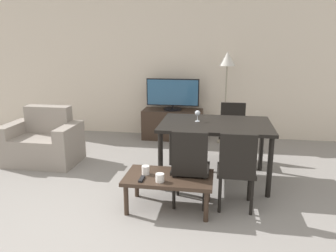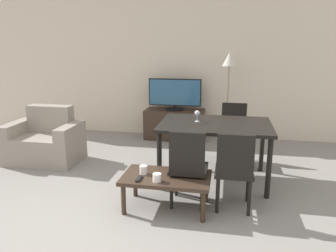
% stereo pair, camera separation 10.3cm
% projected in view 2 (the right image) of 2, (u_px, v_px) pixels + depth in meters
% --- Properties ---
extents(ground_plane, '(18.00, 18.00, 0.00)m').
position_uv_depth(ground_plane, '(67.00, 247.00, 2.87)').
color(ground_plane, gray).
extents(wall_back, '(7.22, 0.06, 2.70)m').
position_uv_depth(wall_back, '(158.00, 64.00, 6.18)').
color(wall_back, beige).
rests_on(wall_back, ground_plane).
extents(armchair, '(1.05, 0.68, 0.82)m').
position_uv_depth(armchair, '(45.00, 142.00, 4.90)').
color(armchair, gray).
rests_on(armchair, ground_plane).
extents(tv_stand, '(1.09, 0.47, 0.55)m').
position_uv_depth(tv_stand, '(175.00, 124.00, 6.08)').
color(tv_stand, '#38281E').
rests_on(tv_stand, ground_plane).
extents(tv, '(0.96, 0.32, 0.57)m').
position_uv_depth(tv, '(175.00, 95.00, 5.95)').
color(tv, black).
rests_on(tv, tv_stand).
extents(coffee_table, '(0.93, 0.54, 0.37)m').
position_uv_depth(coffee_table, '(166.00, 180.00, 3.47)').
color(coffee_table, '#38281E').
rests_on(coffee_table, ground_plane).
extents(dining_table, '(1.39, 0.96, 0.76)m').
position_uv_depth(dining_table, '(215.00, 129.00, 4.13)').
color(dining_table, black).
rests_on(dining_table, ground_plane).
extents(dining_chair_near, '(0.40, 0.40, 0.87)m').
position_uv_depth(dining_chair_near, '(188.00, 165.00, 3.47)').
color(dining_chair_near, black).
rests_on(dining_chair_near, ground_plane).
extents(dining_chair_far, '(0.40, 0.40, 0.87)m').
position_uv_depth(dining_chair_far, '(233.00, 130.00, 4.89)').
color(dining_chair_far, black).
rests_on(dining_chair_far, ground_plane).
extents(dining_chair_near_right, '(0.40, 0.40, 0.87)m').
position_uv_depth(dining_chair_near_right, '(234.00, 168.00, 3.38)').
color(dining_chair_near_right, black).
rests_on(dining_chair_near_right, ground_plane).
extents(floor_lamp, '(0.28, 0.28, 1.60)m').
position_uv_depth(floor_lamp, '(229.00, 66.00, 5.55)').
color(floor_lamp, gray).
rests_on(floor_lamp, ground_plane).
extents(remote_primary, '(0.04, 0.15, 0.02)m').
position_uv_depth(remote_primary, '(139.00, 179.00, 3.37)').
color(remote_primary, black).
rests_on(remote_primary, coffee_table).
extents(cup_white_near, '(0.09, 0.09, 0.09)m').
position_uv_depth(cup_white_near, '(157.00, 178.00, 3.31)').
color(cup_white_near, white).
rests_on(cup_white_near, coffee_table).
extents(cup_colored_far, '(0.08, 0.08, 0.09)m').
position_uv_depth(cup_colored_far, '(143.00, 170.00, 3.50)').
color(cup_colored_far, white).
rests_on(cup_colored_far, coffee_table).
extents(wine_glass_left, '(0.07, 0.07, 0.15)m').
position_uv_depth(wine_glass_left, '(197.00, 114.00, 4.16)').
color(wine_glass_left, silver).
rests_on(wine_glass_left, dining_table).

